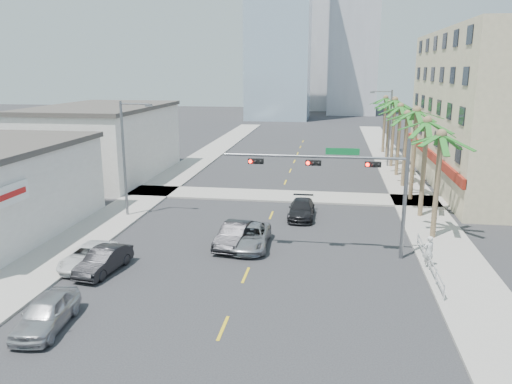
% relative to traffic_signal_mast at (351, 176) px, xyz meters
% --- Properties ---
extents(ground, '(260.00, 260.00, 0.00)m').
position_rel_traffic_signal_mast_xyz_m(ground, '(-5.78, -7.95, -5.06)').
color(ground, '#262628').
rests_on(ground, ground).
extents(sidewalk_right, '(4.00, 120.00, 0.15)m').
position_rel_traffic_signal_mast_xyz_m(sidewalk_right, '(6.22, 12.05, -4.99)').
color(sidewalk_right, gray).
rests_on(sidewalk_right, ground).
extents(sidewalk_left, '(4.00, 120.00, 0.15)m').
position_rel_traffic_signal_mast_xyz_m(sidewalk_left, '(-17.78, 12.05, -4.99)').
color(sidewalk_left, gray).
rests_on(sidewalk_left, ground).
extents(sidewalk_cross, '(80.00, 4.00, 0.15)m').
position_rel_traffic_signal_mast_xyz_m(sidewalk_cross, '(-5.78, 14.05, -4.99)').
color(sidewalk_cross, gray).
rests_on(sidewalk_cross, ground).
extents(building_left_far, '(11.00, 18.00, 7.20)m').
position_rel_traffic_signal_mast_xyz_m(building_left_far, '(-25.28, 20.05, -1.46)').
color(building_left_far, beige).
rests_on(building_left_far, ground).
extents(tower_far_left, '(14.00, 14.00, 48.00)m').
position_rel_traffic_signal_mast_xyz_m(tower_far_left, '(-13.78, 87.05, 18.94)').
color(tower_far_left, '#99B2C6').
rests_on(tower_far_left, ground).
extents(tower_far_center, '(16.00, 16.00, 42.00)m').
position_rel_traffic_signal_mast_xyz_m(tower_far_center, '(-8.78, 117.05, 15.94)').
color(tower_far_center, '#ADADB2').
rests_on(tower_far_center, ground).
extents(traffic_signal_mast, '(11.12, 0.54, 7.20)m').
position_rel_traffic_signal_mast_xyz_m(traffic_signal_mast, '(0.00, 0.00, 0.00)').
color(traffic_signal_mast, slate).
rests_on(traffic_signal_mast, ground).
extents(palm_tree_0, '(4.80, 4.80, 7.80)m').
position_rel_traffic_signal_mast_xyz_m(palm_tree_0, '(5.82, 4.05, 2.02)').
color(palm_tree_0, brown).
rests_on(palm_tree_0, ground).
extents(palm_tree_1, '(4.80, 4.80, 8.16)m').
position_rel_traffic_signal_mast_xyz_m(palm_tree_1, '(5.82, 9.25, 2.37)').
color(palm_tree_1, brown).
rests_on(palm_tree_1, ground).
extents(palm_tree_2, '(4.80, 4.80, 8.52)m').
position_rel_traffic_signal_mast_xyz_m(palm_tree_2, '(5.82, 14.45, 2.72)').
color(palm_tree_2, brown).
rests_on(palm_tree_2, ground).
extents(palm_tree_3, '(4.80, 4.80, 7.80)m').
position_rel_traffic_signal_mast_xyz_m(palm_tree_3, '(5.82, 19.65, 2.02)').
color(palm_tree_3, brown).
rests_on(palm_tree_3, ground).
extents(palm_tree_4, '(4.80, 4.80, 8.16)m').
position_rel_traffic_signal_mast_xyz_m(palm_tree_4, '(5.82, 24.85, 2.37)').
color(palm_tree_4, brown).
rests_on(palm_tree_4, ground).
extents(palm_tree_5, '(4.80, 4.80, 8.52)m').
position_rel_traffic_signal_mast_xyz_m(palm_tree_5, '(5.82, 30.05, 2.72)').
color(palm_tree_5, brown).
rests_on(palm_tree_5, ground).
extents(palm_tree_6, '(4.80, 4.80, 7.80)m').
position_rel_traffic_signal_mast_xyz_m(palm_tree_6, '(5.82, 35.25, 2.02)').
color(palm_tree_6, brown).
rests_on(palm_tree_6, ground).
extents(palm_tree_7, '(4.80, 4.80, 8.16)m').
position_rel_traffic_signal_mast_xyz_m(palm_tree_7, '(5.82, 40.45, 2.37)').
color(palm_tree_7, brown).
rests_on(palm_tree_7, ground).
extents(streetlight_left, '(2.55, 0.25, 9.00)m').
position_rel_traffic_signal_mast_xyz_m(streetlight_left, '(-16.78, 6.05, -0.00)').
color(streetlight_left, slate).
rests_on(streetlight_left, ground).
extents(streetlight_right, '(2.55, 0.25, 9.00)m').
position_rel_traffic_signal_mast_xyz_m(streetlight_right, '(5.21, 30.05, -0.00)').
color(streetlight_right, slate).
rests_on(streetlight_right, ground).
extents(guardrail, '(0.08, 8.08, 1.00)m').
position_rel_traffic_signal_mast_xyz_m(guardrail, '(4.52, -1.95, -4.39)').
color(guardrail, silver).
rests_on(guardrail, ground).
extents(car_parked_near, '(2.21, 4.55, 1.50)m').
position_rel_traffic_signal_mast_xyz_m(car_parked_near, '(-13.58, -11.12, -4.31)').
color(car_parked_near, '#B3B4B8').
rests_on(car_parked_near, ground).
extents(car_parked_mid, '(2.04, 4.37, 1.39)m').
position_rel_traffic_signal_mast_xyz_m(car_parked_mid, '(-13.90, -4.69, -4.37)').
color(car_parked_mid, black).
rests_on(car_parked_mid, ground).
extents(car_parked_far, '(2.20, 4.55, 1.25)m').
position_rel_traffic_signal_mast_xyz_m(car_parked_far, '(-15.18, -4.02, -4.44)').
color(car_parked_far, white).
rests_on(car_parked_far, ground).
extents(car_lane_left, '(2.24, 4.86, 1.54)m').
position_rel_traffic_signal_mast_xyz_m(car_lane_left, '(-7.28, 0.65, -4.29)').
color(car_lane_left, black).
rests_on(car_lane_left, ground).
extents(car_lane_center, '(2.51, 5.23, 1.44)m').
position_rel_traffic_signal_mast_xyz_m(car_lane_center, '(-6.29, 0.64, -4.34)').
color(car_lane_center, '#A1A2A6').
rests_on(car_lane_center, ground).
extents(car_lane_right, '(1.95, 4.78, 1.39)m').
position_rel_traffic_signal_mast_xyz_m(car_lane_right, '(-3.37, 7.76, -4.37)').
color(car_lane_right, black).
rests_on(car_lane_right, ground).
extents(pedestrian, '(0.81, 0.70, 1.88)m').
position_rel_traffic_signal_mast_xyz_m(pedestrian, '(4.52, -1.50, -3.97)').
color(pedestrian, silver).
rests_on(pedestrian, sidewalk_right).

